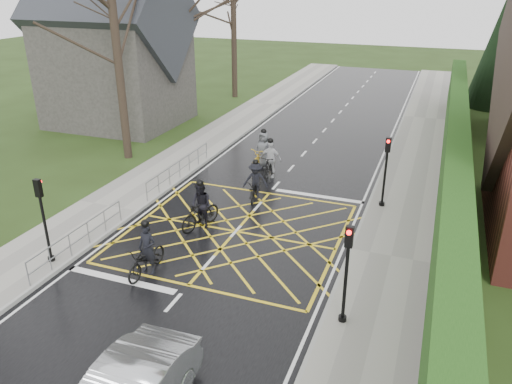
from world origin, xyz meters
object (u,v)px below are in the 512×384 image
Objects in this scene: cyclist_mid at (255,185)px; cyclist_front at (270,163)px; cyclist_rear at (147,256)px; cyclist_back at (201,210)px; cyclist_lead at (263,154)px.

cyclist_mid is 0.98× the size of cyclist_front.
cyclist_mid is at bearing -89.78° from cyclist_front.
cyclist_mid is at bearing 82.50° from cyclist_rear.
cyclist_rear reaches higher than cyclist_mid.
cyclist_back is at bearing -119.82° from cyclist_mid.
cyclist_lead reaches higher than cyclist_rear.
cyclist_front is at bearing -47.75° from cyclist_lead.
cyclist_back is 1.05× the size of cyclist_mid.
cyclist_lead is (0.20, 10.95, 0.08)m from cyclist_rear.
cyclist_back reaches higher than cyclist_mid.
cyclist_front is (-0.25, 2.71, 0.07)m from cyclist_mid.
cyclist_lead is at bearing 117.97° from cyclist_front.
cyclist_lead is at bearing 108.73° from cyclist_back.
cyclist_front is (1.00, 9.72, 0.11)m from cyclist_rear.
cyclist_mid is 0.90× the size of cyclist_lead.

